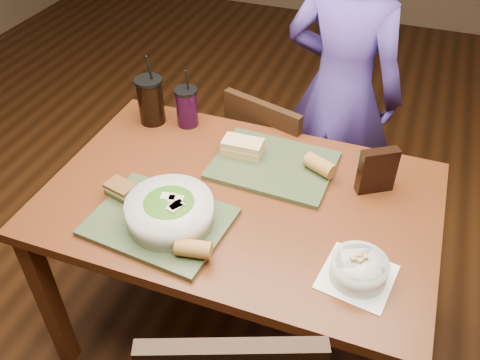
% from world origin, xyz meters
% --- Properties ---
extents(ground, '(6.00, 6.00, 0.00)m').
position_xyz_m(ground, '(0.00, 0.00, 0.00)').
color(ground, '#381C0B').
rests_on(ground, ground).
extents(dining_table, '(1.30, 0.85, 0.75)m').
position_xyz_m(dining_table, '(0.00, 0.00, 0.66)').
color(dining_table, '#582811').
rests_on(dining_table, ground).
extents(chair_far, '(0.45, 0.46, 0.83)m').
position_xyz_m(chair_far, '(-0.08, 0.55, 0.46)').
color(chair_far, black).
rests_on(chair_far, ground).
extents(diner, '(0.60, 0.45, 1.49)m').
position_xyz_m(diner, '(0.18, 0.80, 0.75)').
color(diner, '#4F3798').
rests_on(diner, ground).
extents(tray_near, '(0.45, 0.36, 0.02)m').
position_xyz_m(tray_near, '(-0.19, -0.21, 0.76)').
color(tray_near, '#354226').
rests_on(tray_near, dining_table).
extents(tray_far, '(0.43, 0.34, 0.02)m').
position_xyz_m(tray_far, '(0.06, 0.19, 0.76)').
color(tray_far, '#354226').
rests_on(tray_far, dining_table).
extents(salad_bowl, '(0.27, 0.27, 0.09)m').
position_xyz_m(salad_bowl, '(-0.16, -0.20, 0.81)').
color(salad_bowl, silver).
rests_on(salad_bowl, tray_near).
extents(soup_bowl, '(0.22, 0.22, 0.08)m').
position_xyz_m(soup_bowl, '(0.43, -0.21, 0.79)').
color(soup_bowl, white).
rests_on(soup_bowl, dining_table).
extents(sandwich_near, '(0.11, 0.09, 0.04)m').
position_xyz_m(sandwich_near, '(-0.36, -0.15, 0.79)').
color(sandwich_near, '#593819').
rests_on(sandwich_near, tray_near).
extents(sandwich_far, '(0.15, 0.08, 0.06)m').
position_xyz_m(sandwich_far, '(-0.06, 0.20, 0.80)').
color(sandwich_far, tan).
rests_on(sandwich_far, tray_far).
extents(baguette_near, '(0.11, 0.07, 0.05)m').
position_xyz_m(baguette_near, '(-0.03, -0.31, 0.79)').
color(baguette_near, '#AD7533').
rests_on(baguette_near, tray_near).
extents(baguette_far, '(0.12, 0.10, 0.05)m').
position_xyz_m(baguette_far, '(0.22, 0.20, 0.80)').
color(baguette_far, '#AD7533').
rests_on(baguette_far, tray_far).
extents(cup_cola, '(0.11, 0.11, 0.29)m').
position_xyz_m(cup_cola, '(-0.49, 0.30, 0.85)').
color(cup_cola, black).
rests_on(cup_cola, dining_table).
extents(cup_berry, '(0.09, 0.09, 0.24)m').
position_xyz_m(cup_berry, '(-0.35, 0.33, 0.83)').
color(cup_berry, black).
rests_on(cup_berry, dining_table).
extents(chip_bag, '(0.13, 0.10, 0.16)m').
position_xyz_m(chip_bag, '(0.41, 0.19, 0.83)').
color(chip_bag, black).
rests_on(chip_bag, dining_table).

